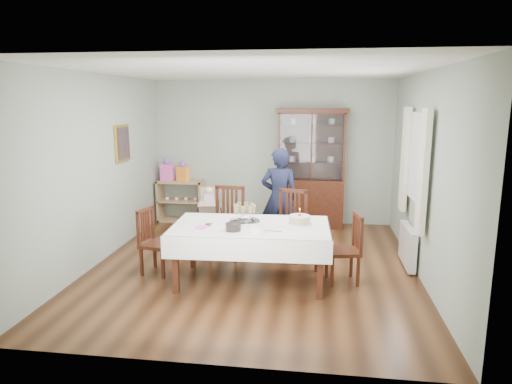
% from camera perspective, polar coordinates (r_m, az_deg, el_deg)
% --- Properties ---
extents(floor, '(5.00, 5.00, 0.00)m').
position_cam_1_polar(floor, '(6.58, -0.29, -9.24)').
color(floor, '#593319').
rests_on(floor, ground).
extents(room_shell, '(5.00, 5.00, 5.00)m').
position_cam_1_polar(room_shell, '(6.72, 0.33, 6.14)').
color(room_shell, '#9EAA99').
rests_on(room_shell, floor).
extents(dining_table, '(2.04, 1.22, 0.76)m').
position_cam_1_polar(dining_table, '(5.93, -0.65, -7.67)').
color(dining_table, '#462311').
rests_on(dining_table, floor).
extents(china_cabinet, '(1.30, 0.48, 2.18)m').
position_cam_1_polar(china_cabinet, '(8.45, 6.90, 3.17)').
color(china_cabinet, '#462311').
rests_on(china_cabinet, floor).
extents(sideboard, '(0.90, 0.38, 0.80)m').
position_cam_1_polar(sideboard, '(8.99, -9.36, -1.09)').
color(sideboard, tan).
rests_on(sideboard, floor).
extents(picture_frame, '(0.04, 0.48, 0.58)m').
position_cam_1_polar(picture_frame, '(7.59, -16.36, 5.87)').
color(picture_frame, gold).
rests_on(picture_frame, room_shell).
extents(window, '(0.04, 1.02, 1.22)m').
position_cam_1_polar(window, '(6.59, 19.62, 4.03)').
color(window, white).
rests_on(window, room_shell).
extents(curtain_left, '(0.07, 0.30, 1.55)m').
position_cam_1_polar(curtain_left, '(5.99, 20.18, 2.34)').
color(curtain_left, silver).
rests_on(curtain_left, room_shell).
extents(curtain_right, '(0.07, 0.30, 1.55)m').
position_cam_1_polar(curtain_right, '(7.19, 18.11, 3.89)').
color(curtain_right, silver).
rests_on(curtain_right, room_shell).
extents(radiator, '(0.10, 0.80, 0.55)m').
position_cam_1_polar(radiator, '(6.84, 18.43, -6.39)').
color(radiator, white).
rests_on(radiator, floor).
extents(chair_far_left, '(0.51, 0.51, 1.05)m').
position_cam_1_polar(chair_far_left, '(6.88, -3.66, -5.59)').
color(chair_far_left, '#462311').
rests_on(chair_far_left, floor).
extents(chair_far_right, '(0.55, 0.55, 1.01)m').
position_cam_1_polar(chair_far_right, '(6.83, 4.15, -5.83)').
color(chair_far_right, '#462311').
rests_on(chair_far_right, floor).
extents(chair_end_left, '(0.48, 0.48, 0.89)m').
position_cam_1_polar(chair_end_left, '(6.39, -12.23, -7.62)').
color(chair_end_left, '#462311').
rests_on(chair_end_left, floor).
extents(chair_end_right, '(0.48, 0.48, 0.90)m').
position_cam_1_polar(chair_end_right, '(6.07, 10.89, -8.58)').
color(chair_end_right, '#462311').
rests_on(chair_end_right, floor).
extents(woman, '(0.59, 0.40, 1.61)m').
position_cam_1_polar(woman, '(7.21, 2.95, -0.77)').
color(woman, black).
rests_on(woman, floor).
extents(high_chair, '(0.46, 0.46, 0.93)m').
position_cam_1_polar(high_chair, '(7.60, -5.79, -3.58)').
color(high_chair, black).
rests_on(high_chair, floor).
extents(champagne_tray, '(0.40, 0.40, 0.24)m').
position_cam_1_polar(champagne_tray, '(5.94, -1.43, -3.09)').
color(champagne_tray, silver).
rests_on(champagne_tray, dining_table).
extents(birthday_cake, '(0.31, 0.31, 0.21)m').
position_cam_1_polar(birthday_cake, '(5.86, 5.48, -3.53)').
color(birthday_cake, white).
rests_on(birthday_cake, dining_table).
extents(plate_stack_dark, '(0.22, 0.22, 0.09)m').
position_cam_1_polar(plate_stack_dark, '(5.58, -2.86, -4.38)').
color(plate_stack_dark, black).
rests_on(plate_stack_dark, dining_table).
extents(plate_stack_white, '(0.21, 0.21, 0.08)m').
position_cam_1_polar(plate_stack_white, '(5.48, 0.10, -4.68)').
color(plate_stack_white, white).
rests_on(plate_stack_white, dining_table).
extents(napkin_stack, '(0.15, 0.15, 0.02)m').
position_cam_1_polar(napkin_stack, '(5.73, -6.83, -4.40)').
color(napkin_stack, '#F95BBF').
rests_on(napkin_stack, dining_table).
extents(cutlery, '(0.10, 0.15, 0.01)m').
position_cam_1_polar(cutlery, '(5.86, -6.31, -4.07)').
color(cutlery, silver).
rests_on(cutlery, dining_table).
extents(cake_knife, '(0.27, 0.06, 0.01)m').
position_cam_1_polar(cake_knife, '(5.55, 1.85, -4.88)').
color(cake_knife, silver).
rests_on(cake_knife, dining_table).
extents(gift_bag_pink, '(0.25, 0.17, 0.44)m').
position_cam_1_polar(gift_bag_pink, '(8.93, -11.05, 2.65)').
color(gift_bag_pink, '#F95BBF').
rests_on(gift_bag_pink, sideboard).
extents(gift_bag_orange, '(0.25, 0.21, 0.39)m').
position_cam_1_polar(gift_bag_orange, '(8.84, -9.12, 2.50)').
color(gift_bag_orange, orange).
rests_on(gift_bag_orange, sideboard).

